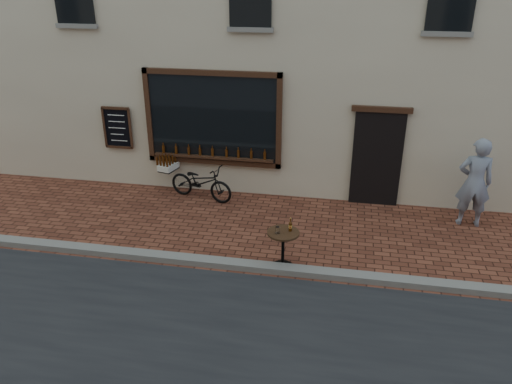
# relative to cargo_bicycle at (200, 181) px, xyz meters

# --- Properties ---
(ground) EXTENTS (90.00, 90.00, 0.00)m
(ground) POSITION_rel_cargo_bicycle_xyz_m (2.15, -2.98, -0.44)
(ground) COLOR #4F2519
(ground) RESTS_ON ground
(kerb) EXTENTS (90.00, 0.25, 0.12)m
(kerb) POSITION_rel_cargo_bicycle_xyz_m (2.15, -2.78, -0.38)
(kerb) COLOR slate
(kerb) RESTS_ON ground
(cargo_bicycle) EXTENTS (1.99, 1.00, 0.92)m
(cargo_bicycle) POSITION_rel_cargo_bicycle_xyz_m (0.00, 0.00, 0.00)
(cargo_bicycle) COLOR black
(cargo_bicycle) RESTS_ON ground
(bistro_table) EXTENTS (0.58, 0.58, 1.00)m
(bistro_table) POSITION_rel_cargo_bicycle_xyz_m (2.34, -2.63, 0.10)
(bistro_table) COLOR black
(bistro_table) RESTS_ON ground
(pedestrian) EXTENTS (0.72, 0.48, 1.94)m
(pedestrian) POSITION_rel_cargo_bicycle_xyz_m (6.03, -0.20, 0.53)
(pedestrian) COLOR gray
(pedestrian) RESTS_ON ground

